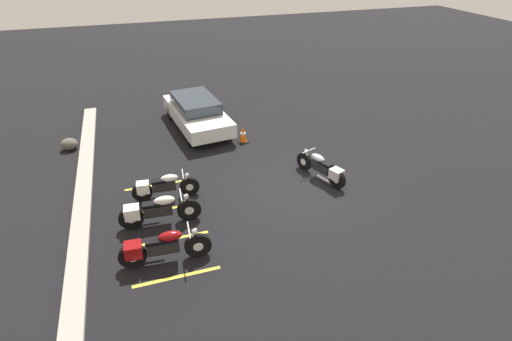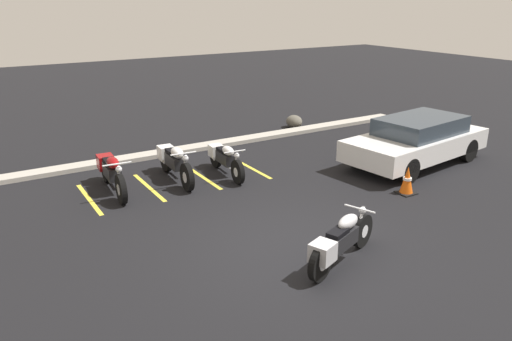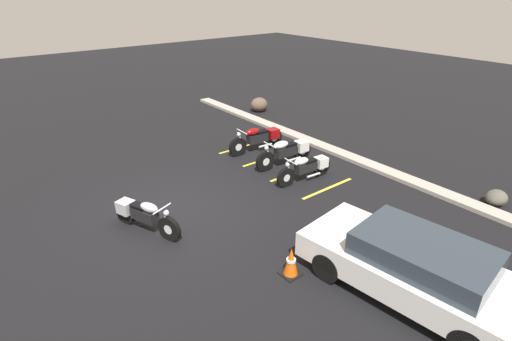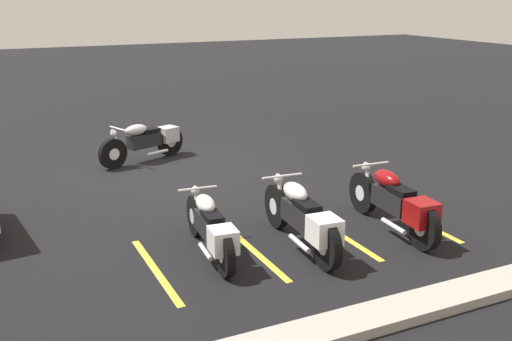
{
  "view_description": "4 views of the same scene",
  "coord_description": "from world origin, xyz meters",
  "px_view_note": "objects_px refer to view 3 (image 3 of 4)",
  "views": [
    {
      "loc": [
        -9.73,
        4.64,
        7.05
      ],
      "look_at": [
        -0.05,
        1.5,
        0.98
      ],
      "focal_mm": 28.0,
      "sensor_mm": 36.0,
      "label": 1
    },
    {
      "loc": [
        -4.88,
        -6.6,
        4.35
      ],
      "look_at": [
        0.56,
        2.25,
        0.72
      ],
      "focal_mm": 35.0,
      "sensor_mm": 36.0,
      "label": 2
    },
    {
      "loc": [
        8.56,
        -3.94,
        5.59
      ],
      "look_at": [
        0.42,
        2.53,
        0.67
      ],
      "focal_mm": 28.0,
      "sensor_mm": 36.0,
      "label": 3
    },
    {
      "loc": [
        3.5,
        11.28,
        3.49
      ],
      "look_at": [
        -0.58,
        2.7,
        0.64
      ],
      "focal_mm": 42.0,
      "sensor_mm": 36.0,
      "label": 4
    }
  ],
  "objects_px": {
    "parked_bike_2": "(307,167)",
    "traffic_cone": "(291,262)",
    "landscape_rock_1": "(497,198)",
    "motorcycle_silver_featured": "(143,214)",
    "parked_bike_1": "(287,151)",
    "landscape_rock_0": "(259,105)",
    "parked_bike_0": "(259,138)",
    "car_white": "(414,266)"
  },
  "relations": [
    {
      "from": "parked_bike_1",
      "to": "motorcycle_silver_featured",
      "type": "bearing_deg",
      "value": 11.12
    },
    {
      "from": "motorcycle_silver_featured",
      "to": "parked_bike_1",
      "type": "relative_size",
      "value": 0.89
    },
    {
      "from": "motorcycle_silver_featured",
      "to": "landscape_rock_1",
      "type": "xyz_separation_m",
      "value": [
        4.89,
        8.11,
        -0.22
      ]
    },
    {
      "from": "motorcycle_silver_featured",
      "to": "car_white",
      "type": "bearing_deg",
      "value": 9.42
    },
    {
      "from": "parked_bike_2",
      "to": "landscape_rock_1",
      "type": "distance_m",
      "value": 5.28
    },
    {
      "from": "parked_bike_2",
      "to": "traffic_cone",
      "type": "height_order",
      "value": "parked_bike_2"
    },
    {
      "from": "parked_bike_1",
      "to": "landscape_rock_1",
      "type": "distance_m",
      "value": 6.22
    },
    {
      "from": "parked_bike_2",
      "to": "car_white",
      "type": "relative_size",
      "value": 0.45
    },
    {
      "from": "motorcycle_silver_featured",
      "to": "parked_bike_1",
      "type": "xyz_separation_m",
      "value": [
        -0.72,
        5.44,
        0.03
      ]
    },
    {
      "from": "parked_bike_1",
      "to": "landscape_rock_1",
      "type": "height_order",
      "value": "parked_bike_1"
    },
    {
      "from": "parked_bike_0",
      "to": "traffic_cone",
      "type": "bearing_deg",
      "value": 60.47
    },
    {
      "from": "parked_bike_1",
      "to": "traffic_cone",
      "type": "relative_size",
      "value": 3.43
    },
    {
      "from": "motorcycle_silver_featured",
      "to": "landscape_rock_0",
      "type": "distance_m",
      "value": 10.49
    },
    {
      "from": "parked_bike_0",
      "to": "landscape_rock_0",
      "type": "relative_size",
      "value": 2.81
    },
    {
      "from": "motorcycle_silver_featured",
      "to": "parked_bike_0",
      "type": "height_order",
      "value": "parked_bike_0"
    },
    {
      "from": "traffic_cone",
      "to": "parked_bike_0",
      "type": "bearing_deg",
      "value": 146.69
    },
    {
      "from": "landscape_rock_1",
      "to": "motorcycle_silver_featured",
      "type": "bearing_deg",
      "value": -121.07
    },
    {
      "from": "parked_bike_0",
      "to": "landscape_rock_0",
      "type": "distance_m",
      "value": 4.87
    },
    {
      "from": "parked_bike_2",
      "to": "car_white",
      "type": "bearing_deg",
      "value": 72.57
    },
    {
      "from": "motorcycle_silver_featured",
      "to": "traffic_cone",
      "type": "distance_m",
      "value": 3.89
    },
    {
      "from": "parked_bike_1",
      "to": "landscape_rock_0",
      "type": "bearing_deg",
      "value": -116.64
    },
    {
      "from": "parked_bike_1",
      "to": "car_white",
      "type": "xyz_separation_m",
      "value": [
        6.11,
        -2.31,
        0.21
      ]
    },
    {
      "from": "motorcycle_silver_featured",
      "to": "parked_bike_1",
      "type": "bearing_deg",
      "value": 76.81
    },
    {
      "from": "parked_bike_0",
      "to": "parked_bike_1",
      "type": "bearing_deg",
      "value": 92.06
    },
    {
      "from": "traffic_cone",
      "to": "parked_bike_2",
      "type": "bearing_deg",
      "value": 130.77
    },
    {
      "from": "car_white",
      "to": "landscape_rock_0",
      "type": "xyz_separation_m",
      "value": [
        -11.45,
        5.42,
        -0.35
      ]
    },
    {
      "from": "landscape_rock_0",
      "to": "landscape_rock_1",
      "type": "relative_size",
      "value": 1.32
    },
    {
      "from": "landscape_rock_0",
      "to": "parked_bike_2",
      "type": "bearing_deg",
      "value": -27.43
    },
    {
      "from": "parked_bike_0",
      "to": "traffic_cone",
      "type": "relative_size",
      "value": 3.43
    },
    {
      "from": "traffic_cone",
      "to": "landscape_rock_1",
      "type": "bearing_deg",
      "value": 77.75
    },
    {
      "from": "parked_bike_1",
      "to": "landscape_rock_0",
      "type": "distance_m",
      "value": 6.18
    },
    {
      "from": "landscape_rock_0",
      "to": "landscape_rock_1",
      "type": "bearing_deg",
      "value": -2.31
    },
    {
      "from": "parked_bike_2",
      "to": "landscape_rock_0",
      "type": "relative_size",
      "value": 2.53
    },
    {
      "from": "car_white",
      "to": "landscape_rock_0",
      "type": "height_order",
      "value": "car_white"
    },
    {
      "from": "motorcycle_silver_featured",
      "to": "landscape_rock_0",
      "type": "bearing_deg",
      "value": 104.59
    },
    {
      "from": "motorcycle_silver_featured",
      "to": "landscape_rock_0",
      "type": "relative_size",
      "value": 2.49
    },
    {
      "from": "car_white",
      "to": "traffic_cone",
      "type": "xyz_separation_m",
      "value": [
        -1.89,
        -1.43,
        -0.37
      ]
    },
    {
      "from": "parked_bike_0",
      "to": "landscape_rock_1",
      "type": "bearing_deg",
      "value": 113.86
    },
    {
      "from": "parked_bike_2",
      "to": "traffic_cone",
      "type": "bearing_deg",
      "value": 45.75
    },
    {
      "from": "motorcycle_silver_featured",
      "to": "parked_bike_0",
      "type": "xyz_separation_m",
      "value": [
        -2.28,
        5.49,
        0.03
      ]
    },
    {
      "from": "parked_bike_0",
      "to": "parked_bike_1",
      "type": "relative_size",
      "value": 1.0
    },
    {
      "from": "car_white",
      "to": "traffic_cone",
      "type": "height_order",
      "value": "car_white"
    }
  ]
}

